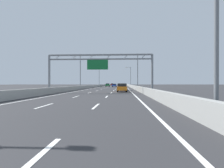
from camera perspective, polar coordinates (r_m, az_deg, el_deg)
The scene contains 52 objects.
ground_plane at distance 100.27m, azimuth 1.07°, elevation -0.65°, with size 260.00×260.00×0.00m, color #2D2D30.
lane_dash_left_1 at distance 13.88m, azimuth -19.93°, elevation -6.30°, with size 0.16×3.00×0.01m, color white.
lane_dash_left_2 at distance 22.41m, azimuth -10.86°, elevation -3.80°, with size 0.16×3.00×0.01m, color white.
lane_dash_left_3 at distance 31.20m, azimuth -6.86°, elevation -2.65°, with size 0.16×3.00×0.01m, color white.
lane_dash_left_4 at distance 40.09m, azimuth -4.62°, elevation -2.01°, with size 0.16×3.00×0.01m, color white.
lane_dash_left_5 at distance 49.02m, azimuth -3.20°, elevation -1.59°, with size 0.16×3.00×0.01m, color white.
lane_dash_left_6 at distance 57.96m, azimuth -2.22°, elevation -1.31°, with size 0.16×3.00×0.01m, color white.
lane_dash_left_7 at distance 66.93m, azimuth -1.50°, elevation -1.10°, with size 0.16×3.00×0.01m, color white.
lane_dash_left_8 at distance 75.90m, azimuth -0.96°, elevation -0.94°, with size 0.16×3.00×0.01m, color white.
lane_dash_left_9 at distance 84.88m, azimuth -0.52°, elevation -0.81°, with size 0.16×3.00×0.01m, color white.
lane_dash_left_10 at distance 93.86m, azimuth -0.17°, elevation -0.71°, with size 0.16×3.00×0.01m, color white.
lane_dash_left_11 at distance 102.85m, azimuth 0.12°, elevation -0.62°, with size 0.16×3.00×0.01m, color white.
lane_dash_left_12 at distance 111.83m, azimuth 0.36°, elevation -0.55°, with size 0.16×3.00×0.01m, color white.
lane_dash_left_13 at distance 120.82m, azimuth 0.56°, elevation -0.49°, with size 0.16×3.00×0.01m, color white.
lane_dash_left_14 at distance 129.81m, azimuth 0.74°, elevation -0.44°, with size 0.16×3.00×0.01m, color white.
lane_dash_left_15 at distance 138.81m, azimuth 0.90°, elevation -0.39°, with size 0.16×3.00×0.01m, color white.
lane_dash_left_16 at distance 147.80m, azimuth 1.03°, elevation -0.35°, with size 0.16×3.00×0.01m, color white.
lane_dash_left_17 at distance 156.79m, azimuth 1.15°, elevation -0.32°, with size 0.16×3.00×0.01m, color white.
lane_dash_right_0 at distance 4.40m, azimuth -22.88°, elevation -20.84°, with size 0.16×3.00×0.01m, color white.
lane_dash_right_1 at distance 12.92m, azimuth -4.96°, elevation -6.78°, with size 0.16×3.00×0.01m, color white.
lane_dash_right_2 at distance 21.82m, azimuth -1.63°, elevation -3.90°, with size 0.16×3.00×0.01m, color white.
lane_dash_right_3 at distance 30.78m, azimuth -0.24°, elevation -2.69°, with size 0.16×3.00×0.01m, color white.
lane_dash_right_4 at distance 39.76m, azimuth 0.53°, elevation -2.02°, with size 0.16×3.00×0.01m, color white.
lane_dash_right_5 at distance 48.75m, azimuth 1.01°, elevation -1.60°, with size 0.16×3.00×0.01m, color white.
lane_dash_right_6 at distance 57.74m, azimuth 1.34°, elevation -1.31°, with size 0.16×3.00×0.01m, color white.
lane_dash_right_7 at distance 66.73m, azimuth 1.58°, elevation -1.10°, with size 0.16×3.00×0.01m, color white.
lane_dash_right_8 at distance 75.73m, azimuth 1.76°, elevation -0.94°, with size 0.16×3.00×0.01m, color white.
lane_dash_right_9 at distance 84.72m, azimuth 1.91°, elevation -0.81°, with size 0.16×3.00×0.01m, color white.
lane_dash_right_10 at distance 93.72m, azimuth 2.02°, elevation -0.71°, with size 0.16×3.00×0.01m, color white.
lane_dash_right_11 at distance 102.72m, azimuth 2.12°, elevation -0.62°, with size 0.16×3.00×0.01m, color white.
lane_dash_right_12 at distance 111.72m, azimuth 2.20°, elevation -0.55°, with size 0.16×3.00×0.01m, color white.
lane_dash_right_13 at distance 120.71m, azimuth 2.27°, elevation -0.49°, with size 0.16×3.00×0.01m, color white.
lane_dash_right_14 at distance 129.71m, azimuth 2.33°, elevation -0.44°, with size 0.16×3.00×0.01m, color white.
lane_dash_right_15 at distance 138.71m, azimuth 2.38°, elevation -0.40°, with size 0.16×3.00×0.01m, color white.
lane_dash_right_16 at distance 147.71m, azimuth 2.43°, elevation -0.36°, with size 0.16×3.00×0.01m, color white.
lane_dash_right_17 at distance 156.71m, azimuth 2.47°, elevation -0.32°, with size 0.16×3.00×0.01m, color white.
edge_line_left at distance 88.65m, azimuth -2.60°, elevation -0.76°, with size 0.16×176.00×0.01m, color white.
edge_line_right at distance 88.22m, azimuth 4.20°, elevation -0.77°, with size 0.16×176.00×0.01m, color white.
barrier_left at distance 110.70m, azimuth -2.32°, elevation -0.32°, with size 0.45×220.00×0.95m.
barrier_right at distance 110.25m, azimuth 4.84°, elevation -0.32°, with size 0.45×220.00×0.95m.
sign_gantry at distance 30.49m, azimuth -3.80°, elevation 6.44°, with size 17.14×0.36×6.36m.
streetlamp_left_mid at distance 51.18m, azimuth -9.40°, elevation 4.52°, with size 2.58×0.28×9.50m.
streetlamp_right_mid at distance 50.12m, azimuth 7.56°, elevation 4.61°, with size 2.58×0.28×9.50m.
streetlamp_left_far at distance 92.04m, azimuth -3.79°, elevation 2.63°, with size 2.58×0.28×9.50m.
streetlamp_right_far at distance 91.46m, azimuth 5.55°, elevation 2.64°, with size 2.58×0.28×9.50m.
orange_car at distance 33.85m, azimuth 3.07°, elevation -1.13°, with size 1.75×4.11×1.54m.
red_car at distance 135.51m, azimuth 0.09°, elevation -0.10°, with size 1.81×4.50×1.41m.
green_car at distance 89.77m, azimuth -1.32°, elevation -0.27°, with size 1.89×4.43×1.47m.
white_car at distance 55.69m, azimuth 2.97°, elevation -0.60°, with size 1.73×4.19×1.48m.
blue_car at distance 79.47m, azimuth 0.70°, elevation -0.37°, with size 1.85×4.50×1.35m.
silver_car at distance 41.17m, azimuth 3.40°, elevation -0.90°, with size 1.80×4.53×1.47m.
yellow_car at distance 82.49m, azimuth 3.09°, elevation -0.32°, with size 1.78×4.59×1.45m.
Camera 1 is at (3.60, -0.19, 1.59)m, focal length 29.95 mm.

